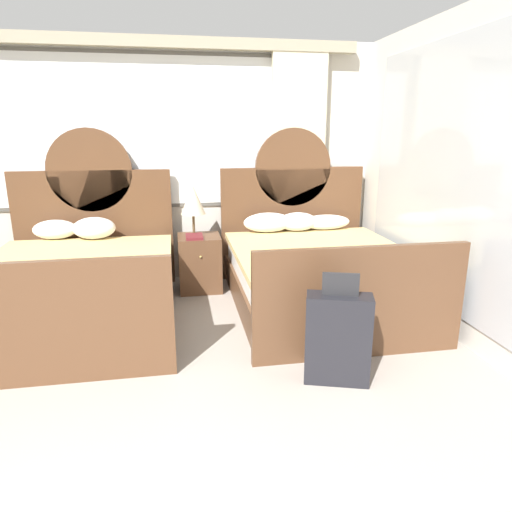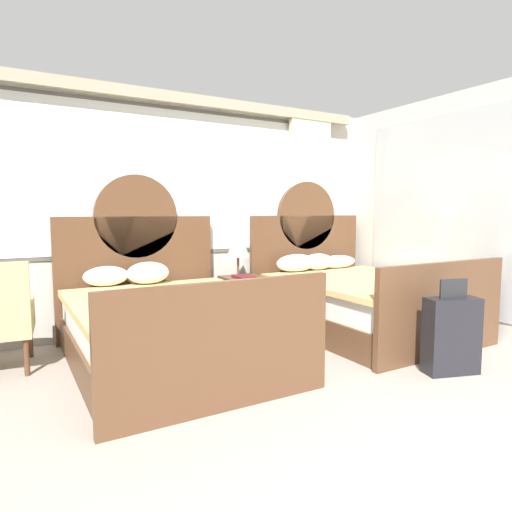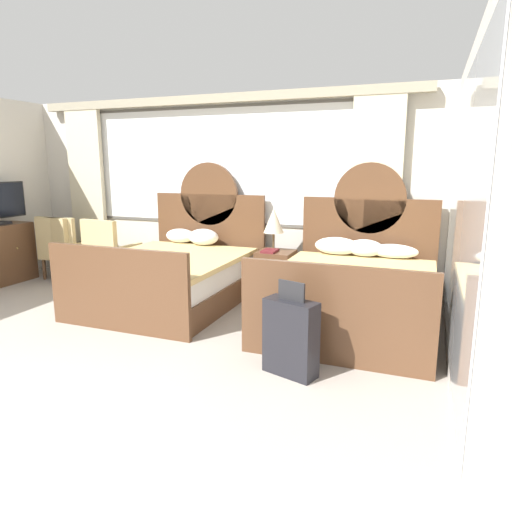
% 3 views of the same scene
% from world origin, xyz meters
% --- Properties ---
extents(wall_back_window, '(6.30, 0.22, 2.70)m').
position_xyz_m(wall_back_window, '(0.00, 4.22, 1.44)').
color(wall_back_window, beige).
rests_on(wall_back_window, ground_plane).
extents(wall_right_mirror, '(0.08, 4.82, 2.70)m').
position_xyz_m(wall_right_mirror, '(3.18, 1.84, 1.35)').
color(wall_right_mirror, beige).
rests_on(wall_right_mirror, ground_plane).
extents(bed_near_window, '(1.70, 2.21, 1.76)m').
position_xyz_m(bed_near_window, '(-0.07, 3.07, 0.36)').
color(bed_near_window, brown).
rests_on(bed_near_window, ground_plane).
extents(bed_near_mirror, '(1.70, 2.21, 1.76)m').
position_xyz_m(bed_near_mirror, '(2.20, 3.08, 0.36)').
color(bed_near_mirror, brown).
rests_on(bed_near_mirror, ground_plane).
extents(nightstand_between_beds, '(0.46, 0.48, 0.61)m').
position_xyz_m(nightstand_between_beds, '(1.07, 3.75, 0.31)').
color(nightstand_between_beds, brown).
rests_on(nightstand_between_beds, ground_plane).
extents(table_lamp_on_nightstand, '(0.27, 0.27, 0.57)m').
position_xyz_m(table_lamp_on_nightstand, '(1.02, 3.80, 1.01)').
color(table_lamp_on_nightstand, brown).
rests_on(table_lamp_on_nightstand, nightstand_between_beds).
extents(book_on_nightstand, '(0.18, 0.26, 0.03)m').
position_xyz_m(book_on_nightstand, '(1.02, 3.66, 0.63)').
color(book_on_nightstand, maroon).
rests_on(book_on_nightstand, nightstand_between_beds).
extents(armchair_by_window_left, '(0.69, 0.69, 0.96)m').
position_xyz_m(armchair_by_window_left, '(-1.45, 3.54, 0.49)').
color(armchair_by_window_left, tan).
rests_on(armchair_by_window_left, ground_plane).
extents(armchair_by_window_centre, '(0.70, 0.70, 0.96)m').
position_xyz_m(armchair_by_window_centre, '(-2.31, 3.54, 0.49)').
color(armchair_by_window_centre, tan).
rests_on(armchair_by_window_centre, ground_plane).
extents(armchair_by_window_right, '(0.71, 0.71, 0.96)m').
position_xyz_m(armchair_by_window_right, '(-2.29, 3.54, 0.49)').
color(armchair_by_window_right, tan).
rests_on(armchair_by_window_right, ground_plane).
extents(suitcase_on_floor, '(0.49, 0.32, 0.81)m').
position_xyz_m(suitcase_on_floor, '(1.91, 1.63, 0.33)').
color(suitcase_on_floor, black).
rests_on(suitcase_on_floor, ground_plane).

